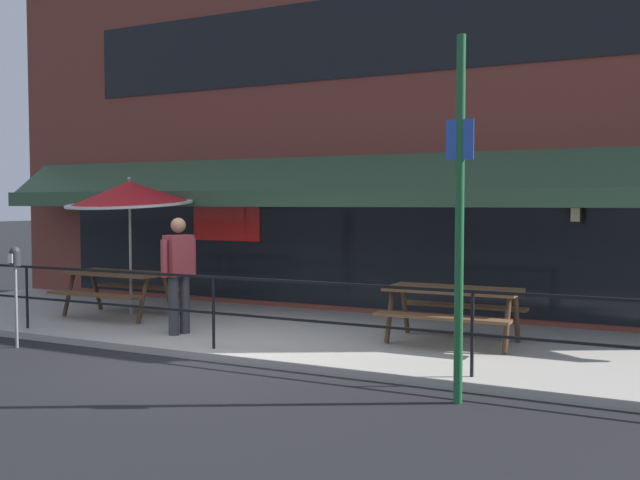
% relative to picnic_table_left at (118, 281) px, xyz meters
% --- Properties ---
extents(ground_plane, '(120.00, 120.00, 0.00)m').
position_rel_picnic_table_left_xyz_m(ground_plane, '(2.98, -1.79, -0.71)').
color(ground_plane, black).
extents(patio_deck, '(15.00, 4.00, 0.10)m').
position_rel_picnic_table_left_xyz_m(patio_deck, '(2.98, 0.21, -0.66)').
color(patio_deck, '#ADA89E').
rests_on(patio_deck, ground).
extents(restaurant_building, '(15.00, 1.60, 7.00)m').
position_rel_picnic_table_left_xyz_m(restaurant_building, '(2.98, 2.43, 2.77)').
color(restaurant_building, brown).
rests_on(restaurant_building, ground).
extents(patio_railing, '(13.84, 0.04, 0.97)m').
position_rel_picnic_table_left_xyz_m(patio_railing, '(2.98, -1.49, 0.09)').
color(patio_railing, black).
rests_on(patio_railing, patio_deck).
extents(picnic_table_left, '(1.80, 1.42, 0.76)m').
position_rel_picnic_table_left_xyz_m(picnic_table_left, '(0.00, 0.00, 0.00)').
color(picnic_table_left, brown).
rests_on(picnic_table_left, patio_deck).
extents(picnic_table_centre, '(1.80, 1.42, 0.76)m').
position_rel_picnic_table_left_xyz_m(picnic_table_centre, '(5.72, 0.26, 0.00)').
color(picnic_table_centre, brown).
rests_on(picnic_table_centre, patio_deck).
extents(patio_umbrella_left, '(2.14, 2.14, 2.38)m').
position_rel_picnic_table_left_xyz_m(patio_umbrella_left, '(0.00, 0.32, 1.47)').
color(patio_umbrella_left, '#B7B2A8').
rests_on(patio_umbrella_left, patio_deck).
extents(pedestrian_walking, '(0.33, 0.60, 1.71)m').
position_rel_picnic_table_left_xyz_m(pedestrian_walking, '(1.94, -0.86, 0.35)').
color(pedestrian_walking, '#333338').
rests_on(pedestrian_walking, patio_deck).
extents(parking_meter_near, '(0.15, 0.16, 1.42)m').
position_rel_picnic_table_left_xyz_m(parking_meter_near, '(0.20, -2.27, 0.44)').
color(parking_meter_near, gray).
rests_on(parking_meter_near, ground).
extents(street_sign_pole, '(0.28, 0.09, 3.69)m').
position_rel_picnic_table_left_xyz_m(street_sign_pole, '(6.48, -2.24, 1.19)').
color(street_sign_pole, '#1E6033').
rests_on(street_sign_pole, ground).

